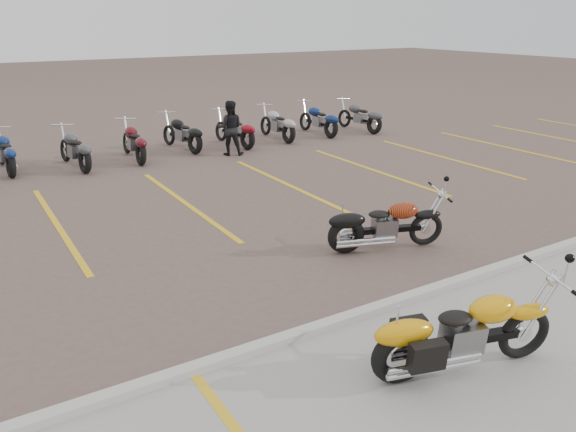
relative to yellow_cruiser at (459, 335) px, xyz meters
name	(u,v)px	position (x,y,z in m)	size (l,w,h in m)	color
ground	(276,268)	(-0.36, 3.54, -0.47)	(100.00, 100.00, 0.00)	brown
concrete_apron	(502,429)	(-0.36, -0.96, -0.47)	(60.00, 5.00, 0.01)	#9E9B93
curb	(351,317)	(-0.36, 1.54, -0.41)	(60.00, 0.18, 0.12)	#ADAAA3
parking_stripes	(186,203)	(-0.36, 7.54, -0.47)	(38.00, 5.50, 0.01)	gold
yellow_cruiser	(459,335)	(0.00, 0.00, 0.00)	(2.27, 0.74, 0.95)	black
flame_cruiser	(383,226)	(1.65, 3.25, -0.04)	(2.06, 0.83, 0.88)	black
person_b	(230,128)	(2.55, 11.21, 0.33)	(0.78, 0.61, 1.61)	black
bg_bike_row	(130,140)	(-0.13, 12.32, 0.08)	(17.26, 2.03, 1.10)	black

